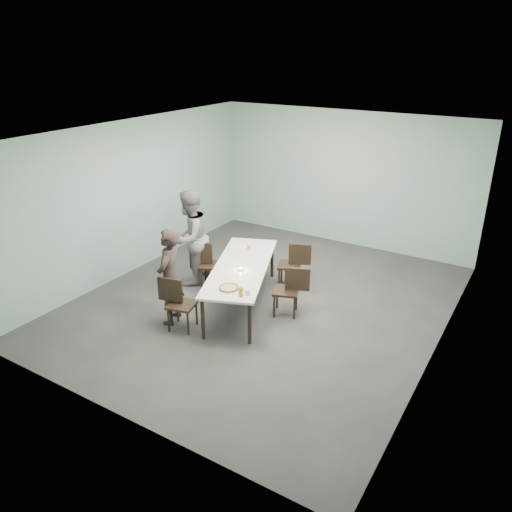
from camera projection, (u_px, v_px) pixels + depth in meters
The scene contains 16 objects.
ground at pixel (264, 302), 8.99m from camera, with size 7.00×7.00×0.00m, color #333335.
room_shell at pixel (264, 193), 8.20m from camera, with size 6.02×7.02×3.01m.
table at pixel (241, 269), 8.65m from camera, with size 1.79×2.75×0.75m.
chair_near_left at pixel (177, 300), 8.00m from camera, with size 0.65×0.51×0.87m.
chair_far_left at pixel (207, 261), 9.42m from camera, with size 0.65×0.55×0.87m.
chair_near_right at pixel (291, 288), 8.41m from camera, with size 0.65×0.54×0.87m.
chair_far_right at pixel (294, 262), 9.39m from camera, with size 0.65×0.54×0.87m.
diner_near at pixel (170, 276), 8.07m from camera, with size 0.60×0.39×1.64m, color black.
diner_far at pixel (190, 238), 9.39m from camera, with size 0.90×0.70×1.85m, color slate.
pizza at pixel (229, 288), 7.81m from camera, with size 0.34×0.34×0.04m.
side_plate at pixel (239, 280), 8.09m from camera, with size 0.18×0.18×0.01m, color white.
beer_glass at pixel (241, 292), 7.57m from camera, with size 0.08×0.08×0.15m, color gold.
water_tumbler at pixel (247, 292), 7.62m from camera, with size 0.08×0.08×0.09m, color silver.
tealight at pixel (241, 269), 8.44m from camera, with size 0.06×0.06×0.05m.
amber_tumbler at pixel (249, 248), 9.28m from camera, with size 0.07×0.07×0.08m, color gold.
menu at pixel (239, 246), 9.44m from camera, with size 0.30×0.22×0.01m, color silver.
Camera 1 is at (4.02, -6.85, 4.31)m, focal length 35.00 mm.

